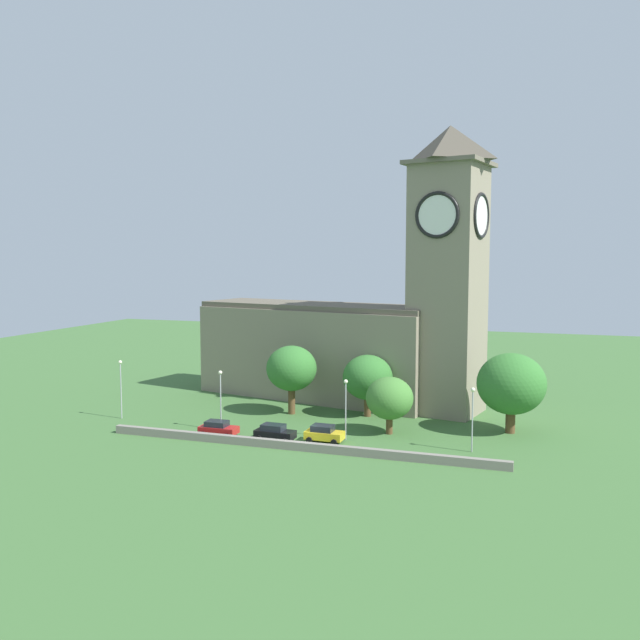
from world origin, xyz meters
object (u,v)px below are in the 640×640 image
at_px(streetlamp_west_mid, 221,390).
at_px(streetlamp_east_mid, 473,409).
at_px(tree_churchyard, 368,378).
at_px(streetlamp_west_end, 121,380).
at_px(tree_riverside_east, 511,384).
at_px(car_black, 275,432).
at_px(car_yellow, 324,433).
at_px(car_red, 218,428).
at_px(church, 358,325).
at_px(tree_by_tower, 390,398).
at_px(tree_riverside_west, 292,369).
at_px(streetlamp_central, 346,399).

distance_m(streetlamp_west_mid, streetlamp_east_mid, 27.80).
relative_size(streetlamp_east_mid, tree_churchyard, 0.87).
height_order(streetlamp_west_mid, streetlamp_east_mid, streetlamp_west_mid).
xyz_separation_m(streetlamp_west_end, tree_riverside_east, (45.02, 8.03, 0.78)).
bearing_deg(car_black, streetlamp_east_mid, 6.56).
bearing_deg(tree_riverside_east, car_yellow, -151.41).
bearing_deg(car_red, church, 65.51).
bearing_deg(car_black, tree_churchyard, 64.17).
distance_m(streetlamp_west_mid, tree_by_tower, 18.95).
xyz_separation_m(car_yellow, tree_by_tower, (5.84, 5.39, 3.09)).
relative_size(streetlamp_east_mid, tree_riverside_west, 0.77).
bearing_deg(tree_churchyard, tree_riverside_east, -8.43).
height_order(streetlamp_west_end, streetlamp_east_mid, streetlamp_west_end).
relative_size(car_red, streetlamp_west_mid, 0.62).
xyz_separation_m(car_black, streetlamp_east_mid, (20.41, 2.35, 3.55)).
height_order(streetlamp_west_end, tree_riverside_west, tree_riverside_west).
distance_m(tree_by_tower, tree_riverside_east, 13.60).
height_order(car_yellow, tree_riverside_west, tree_riverside_west).
relative_size(church, tree_riverside_west, 4.83).
height_order(streetlamp_west_mid, tree_riverside_east, tree_riverside_east).
height_order(tree_by_tower, tree_churchyard, tree_churchyard).
distance_m(streetlamp_west_mid, streetlamp_central, 14.52).
height_order(car_red, tree_by_tower, tree_by_tower).
distance_m(car_black, streetlamp_west_mid, 8.51).
xyz_separation_m(car_yellow, streetlamp_east_mid, (15.23, 1.22, 3.52)).
height_order(car_red, car_yellow, car_yellow).
relative_size(streetlamp_west_end, tree_riverside_west, 0.83).
bearing_deg(church, tree_churchyard, -66.90).
height_order(car_black, tree_by_tower, tree_by_tower).
relative_size(streetlamp_west_end, streetlamp_central, 1.08).
bearing_deg(car_red, streetlamp_west_mid, 109.52).
bearing_deg(car_black, car_red, -178.18).
relative_size(car_black, streetlamp_east_mid, 0.66).
distance_m(church, streetlamp_central, 20.21).
bearing_deg(car_yellow, tree_by_tower, 42.69).
bearing_deg(car_yellow, car_red, -173.49).
bearing_deg(streetlamp_west_mid, streetlamp_central, 2.27).
bearing_deg(church, tree_riverside_west, -121.97).
height_order(streetlamp_central, tree_by_tower, streetlamp_central).
bearing_deg(car_black, streetlamp_central, 20.24).
xyz_separation_m(car_red, tree_riverside_west, (3.95, 12.20, 4.87)).
height_order(car_black, streetlamp_central, streetlamp_central).
bearing_deg(tree_riverside_west, streetlamp_west_end, -154.76).
distance_m(church, tree_riverside_east, 23.35).
bearing_deg(tree_by_tower, streetlamp_west_end, -174.12).
bearing_deg(car_red, tree_riverside_east, 20.68).
height_order(streetlamp_west_end, tree_riverside_east, tree_riverside_east).
distance_m(streetlamp_east_mid, tree_churchyard, 17.87).
bearing_deg(tree_riverside_west, streetlamp_central, -43.84).
bearing_deg(streetlamp_central, tree_riverside_east, 27.41).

